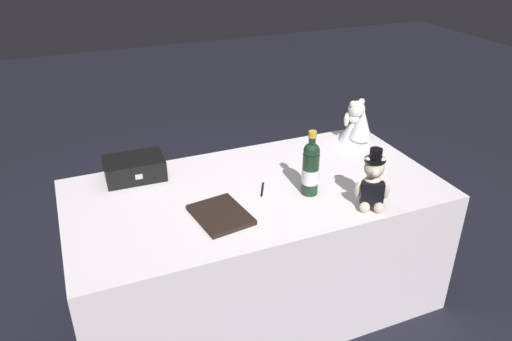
% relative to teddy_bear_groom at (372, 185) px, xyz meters
% --- Properties ---
extents(ground_plane, '(12.00, 12.00, 0.00)m').
position_rel_teddy_bear_groom_xyz_m(ground_plane, '(-0.43, 0.36, -0.82)').
color(ground_plane, black).
extents(reception_table, '(1.84, 0.94, 0.71)m').
position_rel_teddy_bear_groom_xyz_m(reception_table, '(-0.43, 0.36, -0.47)').
color(reception_table, white).
rests_on(reception_table, ground_plane).
extents(teddy_bear_groom, '(0.15, 0.15, 0.29)m').
position_rel_teddy_bear_groom_xyz_m(teddy_bear_groom, '(0.00, 0.00, 0.00)').
color(teddy_bear_groom, beige).
rests_on(teddy_bear_groom, reception_table).
extents(teddy_bear_bride, '(0.19, 0.24, 0.26)m').
position_rel_teddy_bear_groom_xyz_m(teddy_bear_bride, '(0.34, 0.65, -0.00)').
color(teddy_bear_bride, white).
rests_on(teddy_bear_bride, reception_table).
extents(champagne_bottle, '(0.08, 0.08, 0.33)m').
position_rel_teddy_bear_groom_xyz_m(champagne_bottle, '(-0.20, 0.21, 0.03)').
color(champagne_bottle, '#1A3323').
rests_on(champagne_bottle, reception_table).
extents(signing_pen, '(0.07, 0.12, 0.01)m').
position_rel_teddy_bear_groom_xyz_m(signing_pen, '(-0.40, 0.33, -0.11)').
color(signing_pen, black).
rests_on(signing_pen, reception_table).
extents(gift_case_black, '(0.30, 0.21, 0.11)m').
position_rel_teddy_bear_groom_xyz_m(gift_case_black, '(-0.96, 0.70, -0.06)').
color(gift_case_black, black).
rests_on(gift_case_black, reception_table).
extents(guestbook, '(0.26, 0.31, 0.02)m').
position_rel_teddy_bear_groom_xyz_m(guestbook, '(-0.67, 0.18, -0.10)').
color(guestbook, black).
rests_on(guestbook, reception_table).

